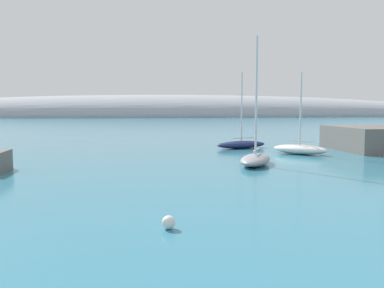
{
  "coord_description": "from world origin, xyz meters",
  "views": [
    {
      "loc": [
        -1.04,
        -0.69,
        4.86
      ],
      "look_at": [
        2.82,
        29.98,
        2.04
      ],
      "focal_mm": 36.84,
      "sensor_mm": 36.0,
      "label": 1
    }
  ],
  "objects_px": {
    "sailboat_white_outer_mooring": "(300,149)",
    "sailboat_navy_mid_mooring": "(241,144)",
    "mooring_buoy_white": "(169,222)",
    "sailboat_grey_end_of_line": "(255,158)"
  },
  "relations": [
    {
      "from": "sailboat_navy_mid_mooring",
      "to": "mooring_buoy_white",
      "type": "xyz_separation_m",
      "value": [
        -10.86,
        -30.89,
        -0.27
      ]
    },
    {
      "from": "mooring_buoy_white",
      "to": "sailboat_navy_mid_mooring",
      "type": "bearing_deg",
      "value": 70.63
    },
    {
      "from": "sailboat_grey_end_of_line",
      "to": "mooring_buoy_white",
      "type": "height_order",
      "value": "sailboat_grey_end_of_line"
    },
    {
      "from": "sailboat_grey_end_of_line",
      "to": "mooring_buoy_white",
      "type": "xyz_separation_m",
      "value": [
        -8.56,
        -16.95,
        -0.33
      ]
    },
    {
      "from": "sailboat_navy_mid_mooring",
      "to": "sailboat_white_outer_mooring",
      "type": "distance_m",
      "value": 8.14
    },
    {
      "from": "sailboat_white_outer_mooring",
      "to": "sailboat_navy_mid_mooring",
      "type": "bearing_deg",
      "value": -11.98
    },
    {
      "from": "mooring_buoy_white",
      "to": "sailboat_white_outer_mooring",
      "type": "bearing_deg",
      "value": 57.36
    },
    {
      "from": "sailboat_grey_end_of_line",
      "to": "mooring_buoy_white",
      "type": "distance_m",
      "value": 18.99
    },
    {
      "from": "sailboat_navy_mid_mooring",
      "to": "sailboat_grey_end_of_line",
      "type": "bearing_deg",
      "value": 65.0
    },
    {
      "from": "sailboat_white_outer_mooring",
      "to": "sailboat_grey_end_of_line",
      "type": "relative_size",
      "value": 0.79
    }
  ]
}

